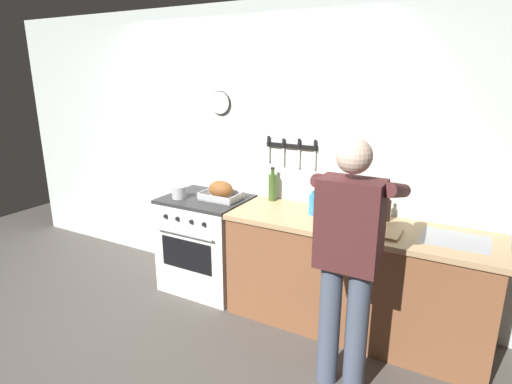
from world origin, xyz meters
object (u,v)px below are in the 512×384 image
Objects in this scene: saucepan at (179,192)px; cutting_board at (375,231)px; bottle_hot_sauce at (352,211)px; bottle_olive_oil at (272,187)px; bottle_dish_soap at (313,204)px; roasting_pan at (221,191)px; bottle_vinegar at (317,199)px; stove at (207,243)px; bottle_soy_sauce at (387,210)px; person_cook at (349,252)px.

saucepan reaches higher than cutting_board.
bottle_olive_oil is (-0.77, 0.14, 0.06)m from bottle_hot_sauce.
roasting_pan is at bearing -179.42° from bottle_dish_soap.
roasting_pan is 1.43× the size of bottle_vinegar.
stove is at bearing 32.87° from saucepan.
bottle_olive_oil is at bearing 25.70° from roasting_pan.
bottle_olive_oil reaches higher than cutting_board.
bottle_soy_sauce is 0.58m from bottle_dish_soap.
person_cook is 0.86m from bottle_dish_soap.
bottle_soy_sauce is 1.34× the size of bottle_hot_sauce.
roasting_pan is at bearing 53.76° from person_cook.
bottle_vinegar is (-0.54, 0.26, 0.09)m from cutting_board.
person_cook is at bearing -26.01° from roasting_pan.
stove is 5.42× the size of bottle_hot_sauce.
bottle_olive_oil is 0.50m from bottle_dish_soap.
stove is at bearing -158.45° from bottle_olive_oil.
stove is 1.17m from bottle_dish_soap.
bottle_vinegar is (1.23, 0.28, 0.05)m from saucepan.
bottle_dish_soap is (1.04, 0.03, 0.54)m from stove.
roasting_pan is at bearing 9.34° from stove.
bottle_hot_sauce reaches higher than saucepan.
bottle_dish_soap is at bearing 26.27° from person_cook.
stove is 2.50× the size of cutting_board.
bottle_hot_sauce reaches higher than cutting_board.
bottle_dish_soap is (0.46, -0.19, -0.04)m from bottle_olive_oil.
person_cook is 4.72× the size of roasting_pan.
cutting_board reaches higher than stove.
bottle_vinegar is (1.03, 0.15, 0.55)m from stove.
stove is at bearing 176.11° from cutting_board.
roasting_pan is 0.88m from bottle_vinegar.
cutting_board is (0.03, 0.55, -0.04)m from person_cook.
bottle_dish_soap reaches higher than cutting_board.
cutting_board is 1.06m from bottle_olive_oil.
cutting_board is at bearing -13.21° from person_cook.
person_cook is 0.96m from bottle_vinegar.
bottle_vinegar is at bearing -177.96° from bottle_soy_sauce.
bottle_soy_sauce is at bearing 9.48° from saucepan.
bottle_soy_sauce is (0.02, 0.28, 0.08)m from cutting_board.
bottle_soy_sauce is 0.26m from bottle_hot_sauce.
saucepan is 0.59× the size of bottle_soy_sauce.
stove is 4.11× the size of bottle_dish_soap.
person_cook is at bearing -57.33° from bottle_vinegar.
stove is at bearing -171.67° from bottle_vinegar.
bottle_dish_soap is (-0.56, -0.14, -0.00)m from bottle_soy_sauce.
stove is at bearing -170.66° from roasting_pan.
bottle_soy_sauce reaches higher than stove.
bottle_soy_sauce is 0.73× the size of bottle_olive_oil.
saucepan is at bearing -155.32° from bottle_olive_oil.
stove is 2.56× the size of roasting_pan.
bottle_vinegar reaches higher than bottle_soy_sauce.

